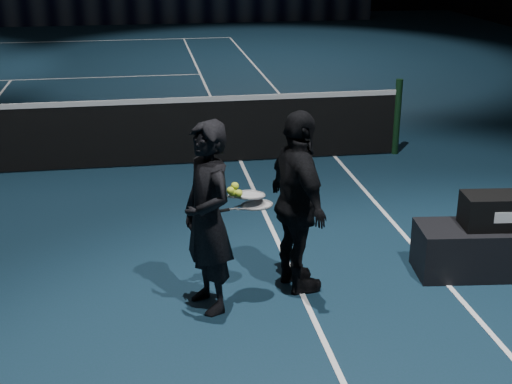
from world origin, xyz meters
TOP-DOWN VIEW (x-y plane):
  - net_post_right at (6.40, 0.00)m, footprint 0.10×0.10m
  - sponsor_backdrop at (0.00, 15.50)m, footprint 22.00×0.15m
  - player_bench at (6.07, -3.83)m, footprint 1.65×0.71m
  - racket_bag at (6.07, -3.83)m, footprint 0.83×0.43m
  - player_a at (3.26, -4.03)m, footprint 0.60×0.72m
  - player_b at (4.09, -3.82)m, footprint 0.60×1.04m
  - racket_lower at (3.70, -3.92)m, footprint 0.71×0.38m
  - racket_upper at (3.64, -3.89)m, footprint 0.71×0.42m
  - tennis_balls at (3.51, -3.96)m, footprint 0.12×0.10m

SIDE VIEW (x-z plane):
  - player_bench at x=6.07m, z-range 0.00..0.48m
  - sponsor_backdrop at x=0.00m, z-range 0.00..0.90m
  - net_post_right at x=6.40m, z-range 0.00..1.10m
  - racket_bag at x=6.07m, z-range 0.48..0.80m
  - player_a at x=3.26m, z-range 0.00..1.67m
  - player_b at x=4.09m, z-range 0.00..1.67m
  - racket_lower at x=3.70m, z-range 0.87..0.90m
  - racket_upper at x=3.64m, z-range 0.92..1.02m
  - tennis_balls at x=3.51m, z-range 0.98..1.10m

